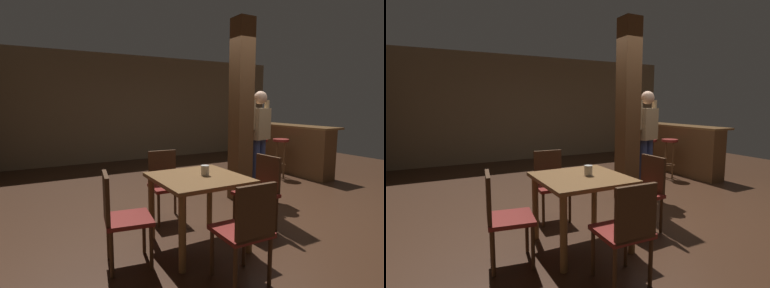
# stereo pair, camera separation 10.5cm
# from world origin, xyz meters

# --- Properties ---
(ground_plane) EXTENTS (10.80, 10.80, 0.00)m
(ground_plane) POSITION_xyz_m (0.00, 0.00, 0.00)
(ground_plane) COLOR #382114
(wall_back) EXTENTS (8.00, 0.10, 2.80)m
(wall_back) POSITION_xyz_m (0.00, 4.50, 1.40)
(wall_back) COLOR #756047
(wall_back) RESTS_ON ground_plane
(pillar) EXTENTS (0.28, 0.28, 2.80)m
(pillar) POSITION_xyz_m (-0.13, 0.31, 1.40)
(pillar) COLOR brown
(pillar) RESTS_ON ground_plane
(dining_table) EXTENTS (0.90, 0.90, 0.76)m
(dining_table) POSITION_xyz_m (-1.51, -0.77, 0.63)
(dining_table) COLOR brown
(dining_table) RESTS_ON ground_plane
(chair_north) EXTENTS (0.45, 0.45, 0.89)m
(chair_north) POSITION_xyz_m (-1.51, 0.11, 0.51)
(chair_north) COLOR maroon
(chair_north) RESTS_ON ground_plane
(chair_east) EXTENTS (0.44, 0.44, 0.89)m
(chair_east) POSITION_xyz_m (-0.65, -0.76, 0.51)
(chair_east) COLOR maroon
(chair_east) RESTS_ON ground_plane
(chair_south) EXTENTS (0.43, 0.43, 0.89)m
(chair_south) POSITION_xyz_m (-1.52, -1.58, 0.51)
(chair_south) COLOR maroon
(chair_south) RESTS_ON ground_plane
(chair_west) EXTENTS (0.48, 0.48, 0.89)m
(chair_west) POSITION_xyz_m (-2.36, -0.78, 0.51)
(chair_west) COLOR maroon
(chair_west) RESTS_ON ground_plane
(napkin_cup) EXTENTS (0.09, 0.09, 0.11)m
(napkin_cup) POSITION_xyz_m (-1.43, -0.77, 0.82)
(napkin_cup) COLOR beige
(napkin_cup) RESTS_ON dining_table
(standing_person) EXTENTS (0.47, 0.28, 1.72)m
(standing_person) POSITION_xyz_m (0.22, 0.27, 1.00)
(standing_person) COLOR tan
(standing_person) RESTS_ON ground_plane
(bar_counter) EXTENTS (0.56, 2.36, 1.05)m
(bar_counter) POSITION_xyz_m (2.05, 1.47, 0.54)
(bar_counter) COLOR brown
(bar_counter) RESTS_ON ground_plane
(bar_stool_near) EXTENTS (0.32, 0.32, 0.80)m
(bar_stool_near) POSITION_xyz_m (1.49, 1.05, 0.59)
(bar_stool_near) COLOR maroon
(bar_stool_near) RESTS_ON ground_plane
(bar_stool_mid) EXTENTS (0.32, 0.32, 0.75)m
(bar_stool_mid) POSITION_xyz_m (1.44, 1.62, 0.55)
(bar_stool_mid) COLOR maroon
(bar_stool_mid) RESTS_ON ground_plane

